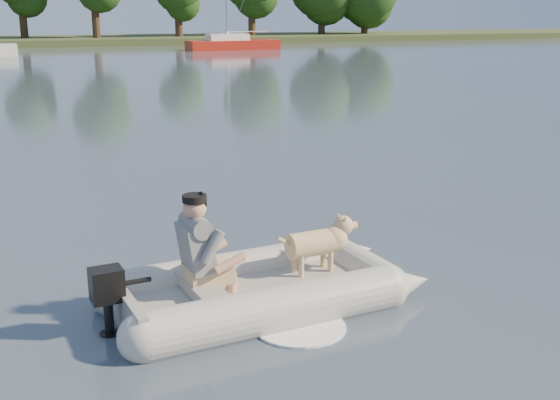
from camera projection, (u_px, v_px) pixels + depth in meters
name	position (u px, v px, depth m)	size (l,w,h in m)	color
water	(343.00, 319.00, 7.79)	(160.00, 160.00, 0.00)	#4F5D6B
shore_bank	(53.00, 42.00, 63.81)	(160.00, 12.00, 0.70)	#47512D
dinghy	(262.00, 251.00, 8.05)	(4.89, 3.24, 1.48)	#ADADA8
man	(198.00, 243.00, 7.72)	(0.78, 0.67, 1.16)	slate
dog	(313.00, 248.00, 8.42)	(1.00, 0.36, 0.67)	tan
outboard_motor	(108.00, 305.00, 7.36)	(0.45, 0.31, 0.85)	black
sailboat	(232.00, 44.00, 55.93)	(7.47, 2.64, 10.11)	#A11E12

